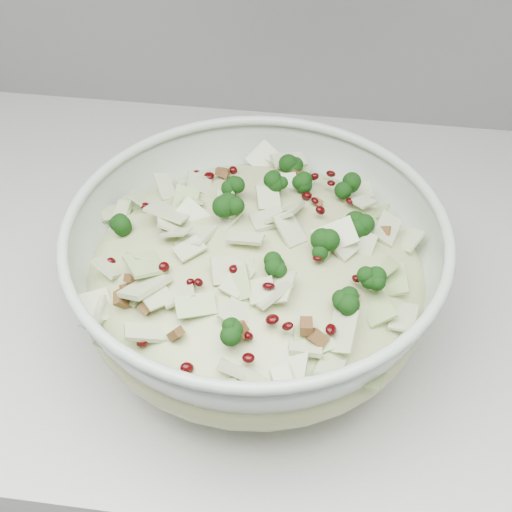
{
  "coord_description": "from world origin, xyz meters",
  "views": [
    {
      "loc": [
        -0.23,
        1.16,
        1.44
      ],
      "look_at": [
        -0.29,
        1.6,
        1.0
      ],
      "focal_mm": 50.0,
      "sensor_mm": 36.0,
      "label": 1
    }
  ],
  "objects": [
    {
      "name": "mixing_bowl",
      "position": [
        -0.29,
        1.6,
        0.97
      ],
      "size": [
        0.44,
        0.44,
        0.13
      ],
      "rotation": [
        0.0,
        0.0,
        -0.43
      ],
      "color": "#B7C9B9",
      "rests_on": "counter"
    },
    {
      "name": "salad",
      "position": [
        -0.29,
        1.6,
        0.99
      ],
      "size": [
        0.44,
        0.44,
        0.13
      ],
      "rotation": [
        0.0,
        0.0,
        -0.83
      ],
      "color": "tan",
      "rests_on": "mixing_bowl"
    },
    {
      "name": "counter",
      "position": [
        0.0,
        1.7,
        0.45
      ],
      "size": [
        3.6,
        0.6,
        0.9
      ],
      "primitive_type": "cube",
      "color": "beige",
      "rests_on": "floor"
    }
  ]
}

